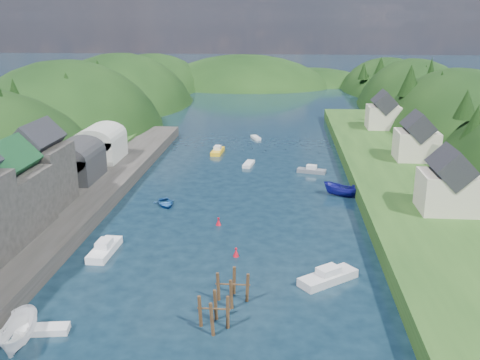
# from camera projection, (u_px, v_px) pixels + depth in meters

# --- Properties ---
(ground) EXTENTS (600.00, 600.00, 0.00)m
(ground) POSITION_uv_depth(u_px,v_px,m) (250.00, 166.00, 98.00)
(ground) COLOR black
(ground) RESTS_ON ground
(hillside_left) EXTENTS (44.00, 245.56, 52.00)m
(hillside_left) POSITION_uv_depth(u_px,v_px,m) (68.00, 166.00, 127.66)
(hillside_left) COLOR black
(hillside_left) RESTS_ON ground
(hillside_right) EXTENTS (36.00, 245.56, 48.00)m
(hillside_right) POSITION_uv_depth(u_px,v_px,m) (455.00, 172.00, 120.52)
(hillside_right) COLOR black
(hillside_right) RESTS_ON ground
(far_hills) EXTENTS (103.00, 68.00, 44.00)m
(far_hills) POSITION_uv_depth(u_px,v_px,m) (272.00, 111.00, 219.23)
(far_hills) COLOR black
(far_hills) RESTS_ON ground
(hill_trees) EXTENTS (92.18, 150.73, 12.40)m
(hill_trees) POSITION_uv_depth(u_px,v_px,m) (253.00, 94.00, 109.12)
(hill_trees) COLOR black
(hill_trees) RESTS_ON ground
(quay_left) EXTENTS (12.00, 110.00, 2.00)m
(quay_left) POSITION_uv_depth(u_px,v_px,m) (55.00, 215.00, 70.98)
(quay_left) COLOR #2D2B28
(quay_left) RESTS_ON ground
(terrace_left_grass) EXTENTS (12.00, 110.00, 2.50)m
(terrace_left_grass) POSITION_uv_depth(u_px,v_px,m) (5.00, 212.00, 71.45)
(terrace_left_grass) COLOR #234719
(terrace_left_grass) RESTS_ON ground
(boat_sheds) EXTENTS (7.00, 21.00, 7.50)m
(boat_sheds) POSITION_uv_depth(u_px,v_px,m) (88.00, 149.00, 87.98)
(boat_sheds) COLOR #2D2D30
(boat_sheds) RESTS_ON quay_left
(terrace_right) EXTENTS (16.00, 120.00, 2.40)m
(terrace_right) POSITION_uv_depth(u_px,v_px,m) (400.00, 178.00, 86.19)
(terrace_right) COLOR #234719
(terrace_right) RESTS_ON ground
(right_bank_cottages) EXTENTS (9.00, 59.24, 8.41)m
(right_bank_cottages) POSITION_uv_depth(u_px,v_px,m) (410.00, 139.00, 92.54)
(right_bank_cottages) COLOR beige
(right_bank_cottages) RESTS_ON terrace_right
(piling_cluster_near) EXTENTS (2.92, 2.75, 3.66)m
(piling_cluster_near) POSITION_uv_depth(u_px,v_px,m) (214.00, 315.00, 46.78)
(piling_cluster_near) COLOR #382314
(piling_cluster_near) RESTS_ON ground
(piling_cluster_far) EXTENTS (3.35, 3.12, 3.53)m
(piling_cluster_far) POSITION_uv_depth(u_px,v_px,m) (233.00, 290.00, 51.17)
(piling_cluster_far) COLOR #382314
(piling_cluster_far) RESTS_ON ground
(channel_buoy_near) EXTENTS (0.70, 0.70, 1.10)m
(channel_buoy_near) POSITION_uv_depth(u_px,v_px,m) (236.00, 253.00, 60.90)
(channel_buoy_near) COLOR #AE0D1C
(channel_buoy_near) RESTS_ON ground
(channel_buoy_far) EXTENTS (0.70, 0.70, 1.10)m
(channel_buoy_far) POSITION_uv_depth(u_px,v_px,m) (218.00, 222.00, 70.03)
(channel_buoy_far) COLOR #AE0D1C
(channel_buoy_far) RESTS_ON ground
(moored_boats) EXTENTS (35.13, 91.90, 2.48)m
(moored_boats) POSITION_uv_depth(u_px,v_px,m) (214.00, 239.00, 63.96)
(moored_boats) COLOR yellow
(moored_boats) RESTS_ON ground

